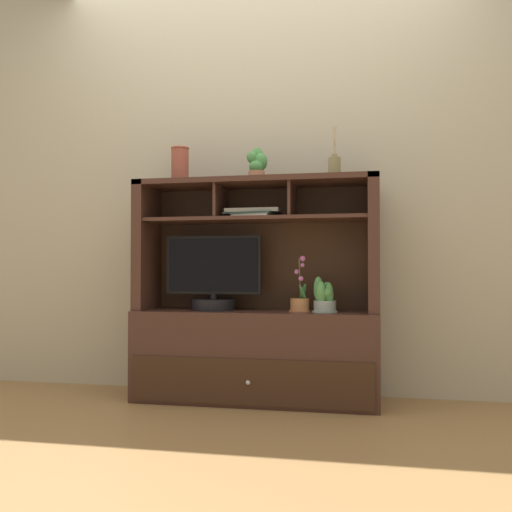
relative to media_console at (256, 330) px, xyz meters
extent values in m
cube|color=olive|center=(0.00, -0.01, -0.40)|extent=(6.00, 6.00, 0.02)
cube|color=#B5AD91|center=(0.00, 0.22, 1.01)|extent=(6.00, 0.02, 2.80)
cube|color=#42271D|center=(0.00, -0.01, -0.14)|extent=(1.36, 0.40, 0.50)
cube|color=#372315|center=(0.00, -0.21, -0.25)|extent=(1.30, 0.01, 0.24)
sphere|color=silver|center=(0.00, -0.22, -0.25)|extent=(0.02, 0.02, 0.02)
cube|color=#42271D|center=(-0.65, -0.01, 0.48)|extent=(0.06, 0.34, 0.74)
cube|color=#42271D|center=(0.65, -0.01, 0.48)|extent=(0.06, 0.34, 0.74)
cube|color=#372315|center=(0.00, 0.15, 0.46)|extent=(1.30, 0.02, 0.71)
cube|color=#42271D|center=(0.00, -0.01, 0.83)|extent=(1.36, 0.34, 0.03)
cube|color=#42271D|center=(0.00, -0.01, 0.62)|extent=(1.24, 0.31, 0.02)
cube|color=#42271D|center=(-0.21, -0.01, 0.72)|extent=(0.02, 0.29, 0.18)
cube|color=#42271D|center=(0.21, -0.01, 0.72)|extent=(0.02, 0.29, 0.18)
cylinder|color=black|center=(-0.24, -0.02, 0.14)|extent=(0.24, 0.24, 0.06)
cylinder|color=black|center=(-0.24, -0.02, 0.18)|extent=(0.04, 0.04, 0.03)
cube|color=black|center=(-0.24, -0.02, 0.36)|extent=(0.55, 0.03, 0.33)
cube|color=black|center=(-0.24, -0.04, 0.36)|extent=(0.52, 0.00, 0.30)
cylinder|color=#BB7847|center=(0.25, -0.03, 0.14)|extent=(0.11, 0.11, 0.07)
cylinder|color=#BB7847|center=(0.25, -0.03, 0.11)|extent=(0.12, 0.12, 0.01)
cylinder|color=#4C6B38|center=(0.25, -0.03, 0.29)|extent=(0.01, 0.03, 0.22)
sphere|color=#D268B8|center=(0.26, -0.05, 0.29)|extent=(0.03, 0.03, 0.03)
sphere|color=#D268B8|center=(0.23, -0.01, 0.32)|extent=(0.03, 0.03, 0.03)
sphere|color=#D268B8|center=(0.27, -0.04, 0.36)|extent=(0.02, 0.02, 0.02)
sphere|color=#D268B8|center=(0.27, -0.03, 0.40)|extent=(0.03, 0.03, 0.03)
ellipsoid|color=#3C854B|center=(0.27, -0.04, 0.21)|extent=(0.05, 0.07, 0.10)
ellipsoid|color=#3C854B|center=(0.27, -0.02, 0.21)|extent=(0.05, 0.07, 0.11)
cylinder|color=#92A299|center=(0.39, -0.05, 0.14)|extent=(0.12, 0.12, 0.06)
cylinder|color=#92A299|center=(0.39, -0.05, 0.11)|extent=(0.14, 0.14, 0.01)
ellipsoid|color=#51964C|center=(0.41, -0.06, 0.20)|extent=(0.05, 0.06, 0.14)
ellipsoid|color=#51964C|center=(0.40, -0.05, 0.23)|extent=(0.05, 0.05, 0.08)
ellipsoid|color=#51964C|center=(0.37, -0.03, 0.20)|extent=(0.06, 0.07, 0.06)
ellipsoid|color=#51964C|center=(0.35, -0.06, 0.23)|extent=(0.05, 0.05, 0.14)
ellipsoid|color=#51964C|center=(0.37, -0.09, 0.21)|extent=(0.06, 0.06, 0.13)
ellipsoid|color=#51964C|center=(0.40, -0.07, 0.21)|extent=(0.08, 0.07, 0.07)
cube|color=beige|center=(-0.01, -0.04, 0.64)|extent=(0.23, 0.19, 0.02)
cube|color=#273D37|center=(-0.02, -0.03, 0.65)|extent=(0.29, 0.22, 0.01)
cube|color=gray|center=(-0.01, -0.04, 0.66)|extent=(0.30, 0.15, 0.02)
cylinder|color=olive|center=(0.44, -0.02, 0.90)|extent=(0.07, 0.07, 0.11)
cylinder|color=olive|center=(0.44, -0.02, 0.96)|extent=(0.03, 0.03, 0.02)
cylinder|color=tan|center=(0.44, -0.02, 1.04)|extent=(0.00, 0.02, 0.18)
cylinder|color=tan|center=(0.44, -0.02, 1.04)|extent=(0.03, 0.00, 0.17)
cylinder|color=tan|center=(0.44, -0.02, 1.04)|extent=(0.00, 0.03, 0.17)
cylinder|color=tan|center=(0.44, -0.02, 1.04)|extent=(0.02, 0.00, 0.17)
cylinder|color=#AD7050|center=(0.00, 0.01, 0.87)|extent=(0.09, 0.09, 0.05)
cylinder|color=#AD7050|center=(0.00, 0.01, 0.85)|extent=(0.11, 0.11, 0.01)
ellipsoid|color=#438842|center=(0.02, 0.01, 0.95)|extent=(0.08, 0.07, 0.10)
ellipsoid|color=#438842|center=(0.00, 0.03, 0.97)|extent=(0.07, 0.05, 0.12)
ellipsoid|color=#438842|center=(-0.03, 0.01, 0.97)|extent=(0.06, 0.05, 0.07)
ellipsoid|color=#438842|center=(0.00, 0.00, 0.92)|extent=(0.08, 0.07, 0.07)
cylinder|color=brown|center=(-0.44, -0.03, 0.93)|extent=(0.10, 0.10, 0.18)
torus|color=brown|center=(-0.44, -0.03, 1.03)|extent=(0.11, 0.11, 0.02)
camera|label=1|loc=(0.61, -3.08, 0.34)|focal=39.12mm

